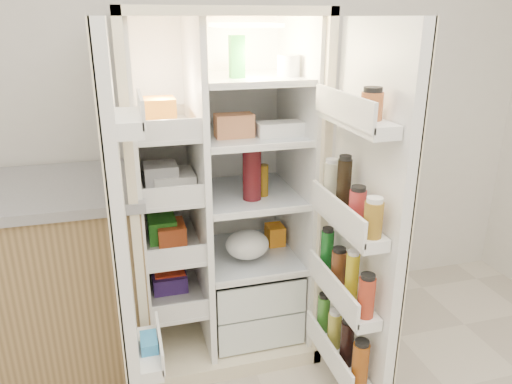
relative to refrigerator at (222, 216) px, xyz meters
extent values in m
cube|color=silver|center=(0.09, 0.35, 0.61)|extent=(4.00, 0.02, 2.70)
cube|color=beige|center=(-0.02, 0.28, 0.16)|extent=(0.92, 0.04, 1.80)
cube|color=beige|center=(-0.46, -0.05, 0.16)|extent=(0.04, 0.70, 1.80)
cube|color=beige|center=(0.42, -0.05, 0.16)|extent=(0.04, 0.70, 1.80)
cube|color=beige|center=(-0.02, -0.05, 1.04)|extent=(0.92, 0.70, 0.04)
cube|color=beige|center=(-0.02, -0.05, -0.70)|extent=(0.92, 0.70, 0.08)
cube|color=white|center=(-0.02, 0.25, 0.18)|extent=(0.84, 0.02, 1.68)
cube|color=white|center=(-0.43, -0.05, 0.18)|extent=(0.02, 0.62, 1.68)
cube|color=white|center=(0.39, -0.05, 0.18)|extent=(0.02, 0.62, 1.68)
cube|color=white|center=(-0.13, -0.05, 0.18)|extent=(0.03, 0.62, 1.68)
cube|color=silver|center=(0.14, -0.07, -0.56)|extent=(0.47, 0.52, 0.19)
cube|color=silver|center=(0.14, -0.07, -0.36)|extent=(0.47, 0.52, 0.19)
cube|color=#FFD18C|center=(0.14, 0.00, 0.98)|extent=(0.30, 0.30, 0.02)
cube|color=silver|center=(-0.28, -0.05, -0.39)|extent=(0.28, 0.58, 0.02)
cube|color=silver|center=(-0.28, -0.05, -0.09)|extent=(0.28, 0.58, 0.02)
cube|color=silver|center=(-0.28, -0.05, 0.21)|extent=(0.28, 0.58, 0.02)
cube|color=silver|center=(-0.28, -0.05, 0.51)|extent=(0.28, 0.58, 0.02)
cube|color=white|center=(0.14, -0.05, -0.22)|extent=(0.49, 0.58, 0.01)
cube|color=white|center=(0.14, -0.05, 0.14)|extent=(0.49, 0.58, 0.01)
cube|color=white|center=(0.14, -0.05, 0.46)|extent=(0.49, 0.58, 0.02)
cube|color=white|center=(0.14, -0.05, 0.74)|extent=(0.49, 0.58, 0.02)
cube|color=red|center=(-0.28, -0.05, -0.33)|extent=(0.16, 0.20, 0.10)
cube|color=#2E8C26|center=(-0.28, -0.05, -0.02)|extent=(0.14, 0.18, 0.12)
cube|color=white|center=(-0.28, -0.05, 0.25)|extent=(0.20, 0.22, 0.07)
cube|color=orange|center=(-0.28, -0.05, 0.59)|extent=(0.15, 0.16, 0.14)
cube|color=#4B2C84|center=(-0.28, -0.05, -0.34)|extent=(0.18, 0.20, 0.09)
cube|color=#C44D22|center=(-0.28, -0.05, -0.03)|extent=(0.14, 0.18, 0.10)
cube|color=silver|center=(-0.28, -0.05, 0.28)|extent=(0.16, 0.16, 0.12)
sphere|color=orange|center=(0.01, -0.15, -0.62)|extent=(0.07, 0.07, 0.07)
sphere|color=orange|center=(0.10, -0.11, -0.62)|extent=(0.07, 0.07, 0.07)
sphere|color=orange|center=(0.20, -0.15, -0.62)|extent=(0.07, 0.07, 0.07)
sphere|color=orange|center=(0.06, -0.01, -0.62)|extent=(0.07, 0.07, 0.07)
sphere|color=orange|center=(0.16, -0.03, -0.62)|extent=(0.07, 0.07, 0.07)
sphere|color=orange|center=(0.26, -0.07, -0.62)|extent=(0.07, 0.07, 0.07)
sphere|color=orange|center=(-0.02, -0.07, -0.62)|extent=(0.07, 0.07, 0.07)
ellipsoid|color=#4A7B29|center=(0.14, -0.05, -0.34)|extent=(0.26, 0.24, 0.11)
cylinder|color=#4C1015|center=(0.13, -0.16, 0.29)|extent=(0.09, 0.09, 0.29)
cylinder|color=#7A550D|center=(0.19, -0.12, 0.23)|extent=(0.06, 0.06, 0.16)
cube|color=#25872C|center=(0.07, -0.12, 0.84)|extent=(0.07, 0.07, 0.19)
cylinder|color=white|center=(0.32, -0.12, 0.79)|extent=(0.11, 0.11, 0.10)
cylinder|color=olive|center=(0.11, 0.03, 0.78)|extent=(0.06, 0.06, 0.08)
cube|color=white|center=(0.29, -0.15, 0.50)|extent=(0.27, 0.11, 0.07)
cube|color=#C97E50|center=(0.05, -0.13, 0.52)|extent=(0.18, 0.10, 0.11)
ellipsoid|color=silver|center=(0.10, -0.15, -0.14)|extent=(0.23, 0.21, 0.15)
cube|color=orange|center=(0.31, 0.02, -0.16)|extent=(0.09, 0.11, 0.11)
cube|color=white|center=(-0.52, -0.60, 0.16)|extent=(0.05, 0.40, 1.72)
cube|color=beige|center=(-0.54, -0.60, 0.16)|extent=(0.01, 0.40, 1.72)
cube|color=white|center=(-0.45, -0.60, -0.34)|extent=(0.09, 0.32, 0.06)
cube|color=white|center=(-0.45, -0.60, 0.66)|extent=(0.09, 0.32, 0.06)
cube|color=#338CCC|center=(-0.45, -0.60, -0.31)|extent=(0.07, 0.12, 0.10)
cube|color=white|center=(0.48, -0.69, 0.16)|extent=(0.05, 0.58, 1.72)
cube|color=beige|center=(0.51, -0.69, 0.16)|extent=(0.01, 0.58, 1.72)
cube|color=white|center=(0.40, -0.69, -0.48)|extent=(0.11, 0.50, 0.05)
cube|color=white|center=(0.40, -0.69, -0.14)|extent=(0.11, 0.50, 0.05)
cube|color=white|center=(0.40, -0.69, 0.21)|extent=(0.11, 0.50, 0.05)
cube|color=white|center=(0.40, -0.69, 0.64)|extent=(0.11, 0.50, 0.05)
cylinder|color=brown|center=(0.40, -0.89, -0.36)|extent=(0.07, 0.07, 0.20)
cylinder|color=black|center=(0.40, -0.76, -0.35)|extent=(0.06, 0.06, 0.22)
cylinder|color=#ADA639|center=(0.40, -0.63, -0.37)|extent=(0.06, 0.06, 0.18)
cylinder|color=#3C812B|center=(0.40, -0.50, -0.36)|extent=(0.06, 0.06, 0.19)
cylinder|color=maroon|center=(0.40, -0.89, -0.03)|extent=(0.07, 0.07, 0.17)
cylinder|color=gold|center=(0.40, -0.76, -0.01)|extent=(0.06, 0.06, 0.21)
cylinder|color=#592D16|center=(0.40, -0.63, -0.04)|extent=(0.07, 0.07, 0.16)
cylinder|color=#155D1E|center=(0.40, -0.50, -0.02)|extent=(0.06, 0.06, 0.20)
cylinder|color=olive|center=(0.40, -0.89, 0.30)|extent=(0.07, 0.07, 0.14)
cylinder|color=#A02929|center=(0.40, -0.76, 0.30)|extent=(0.07, 0.07, 0.14)
cylinder|color=black|center=(0.40, -0.63, 0.35)|extent=(0.06, 0.06, 0.23)
cylinder|color=beige|center=(0.40, -0.50, 0.32)|extent=(0.06, 0.06, 0.18)
cylinder|color=#A65629|center=(0.40, -0.81, 0.71)|extent=(0.08, 0.08, 0.10)
cube|color=#94764A|center=(-1.11, -0.04, -0.26)|extent=(1.35, 0.70, 0.97)
camera|label=1|loc=(-0.47, -2.38, 1.01)|focal=34.00mm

